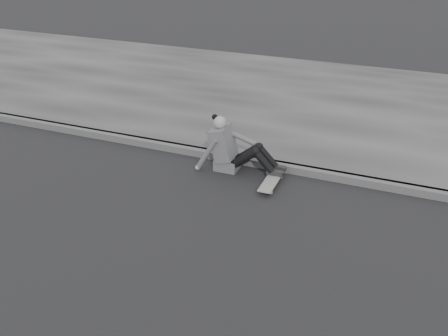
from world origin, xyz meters
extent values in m
plane|color=black|center=(0.00, 0.00, 0.00)|extent=(80.00, 80.00, 0.00)
cube|color=#4D4D4D|center=(0.00, 2.58, 0.06)|extent=(24.00, 0.16, 0.12)
cube|color=#3B3B3B|center=(0.00, 5.60, 0.06)|extent=(24.00, 6.00, 0.12)
cylinder|color=#A1A29C|center=(-0.14, 1.81, 0.03)|extent=(0.03, 0.05, 0.05)
cylinder|color=#A1A29C|center=(0.01, 1.81, 0.03)|extent=(0.03, 0.05, 0.05)
cylinder|color=#A1A29C|center=(-0.14, 2.33, 0.03)|extent=(0.03, 0.05, 0.05)
cylinder|color=#A1A29C|center=(0.01, 2.33, 0.03)|extent=(0.03, 0.05, 0.05)
cube|color=#2D2D30|center=(-0.07, 1.81, 0.06)|extent=(0.16, 0.04, 0.03)
cube|color=#2D2D30|center=(-0.07, 2.33, 0.06)|extent=(0.16, 0.04, 0.03)
cube|color=slate|center=(-0.07, 2.07, 0.08)|extent=(0.20, 0.78, 0.02)
cube|color=#535355|center=(-0.87, 2.32, 0.09)|extent=(0.36, 0.34, 0.18)
cube|color=#535355|center=(-0.94, 2.32, 0.43)|extent=(0.37, 0.40, 0.57)
cube|color=#535355|center=(-1.07, 2.32, 0.55)|extent=(0.14, 0.30, 0.20)
cylinder|color=#959595|center=(-0.99, 2.32, 0.67)|extent=(0.09, 0.09, 0.08)
sphere|color=#959595|center=(-1.00, 2.32, 0.76)|extent=(0.20, 0.20, 0.20)
sphere|color=black|center=(-1.09, 2.34, 0.83)|extent=(0.09, 0.09, 0.09)
cylinder|color=black|center=(-0.55, 2.23, 0.28)|extent=(0.43, 0.13, 0.39)
cylinder|color=black|center=(-0.55, 2.41, 0.28)|extent=(0.43, 0.13, 0.39)
cylinder|color=black|center=(-0.25, 2.23, 0.28)|extent=(0.35, 0.11, 0.36)
cylinder|color=black|center=(-0.25, 2.41, 0.28)|extent=(0.35, 0.11, 0.36)
sphere|color=black|center=(-0.39, 2.23, 0.42)|extent=(0.13, 0.13, 0.13)
sphere|color=black|center=(-0.39, 2.41, 0.42)|extent=(0.13, 0.13, 0.13)
cube|color=#252525|center=(-0.07, 2.23, 0.12)|extent=(0.24, 0.08, 0.07)
cube|color=#252525|center=(-0.07, 2.41, 0.12)|extent=(0.24, 0.08, 0.07)
cylinder|color=#535355|center=(-1.14, 2.11, 0.29)|extent=(0.38, 0.08, 0.58)
sphere|color=#959595|center=(-1.29, 2.10, 0.04)|extent=(0.08, 0.08, 0.08)
cylinder|color=#535355|center=(-0.70, 2.48, 0.49)|extent=(0.48, 0.08, 0.21)
camera|label=1|loc=(1.68, -4.19, 3.65)|focal=40.00mm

